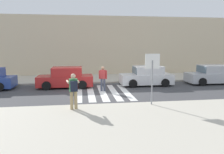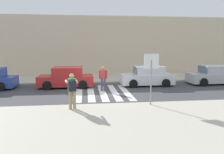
% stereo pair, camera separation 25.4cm
% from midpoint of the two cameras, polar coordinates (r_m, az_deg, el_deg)
% --- Properties ---
extents(ground_plane, '(120.00, 120.00, 0.00)m').
position_cam_midpoint_polar(ground_plane, '(14.75, -2.92, -4.16)').
color(ground_plane, '#424244').
extents(sidewalk_near, '(60.00, 6.00, 0.14)m').
position_cam_midpoint_polar(sidewalk_near, '(8.82, 0.71, -12.43)').
color(sidewalk_near, beige).
rests_on(sidewalk_near, ground).
extents(sidewalk_far, '(60.00, 4.80, 0.14)m').
position_cam_midpoint_polar(sidewalk_far, '(20.63, -4.39, -0.37)').
color(sidewalk_far, beige).
rests_on(sidewalk_far, ground).
extents(building_facade_far, '(56.00, 4.00, 6.16)m').
position_cam_midpoint_polar(building_facade_far, '(24.78, -5.11, 8.07)').
color(building_facade_far, beige).
rests_on(building_facade_far, ground).
extents(crosswalk_stripe_0, '(0.44, 5.20, 0.01)m').
position_cam_midpoint_polar(crosswalk_stripe_0, '(14.90, -9.14, -4.12)').
color(crosswalk_stripe_0, silver).
rests_on(crosswalk_stripe_0, ground).
extents(crosswalk_stripe_1, '(0.44, 5.20, 0.01)m').
position_cam_midpoint_polar(crosswalk_stripe_1, '(14.90, -6.06, -4.06)').
color(crosswalk_stripe_1, silver).
rests_on(crosswalk_stripe_1, ground).
extents(crosswalk_stripe_2, '(0.44, 5.20, 0.01)m').
position_cam_midpoint_polar(crosswalk_stripe_2, '(14.95, -2.98, -3.98)').
color(crosswalk_stripe_2, silver).
rests_on(crosswalk_stripe_2, ground).
extents(crosswalk_stripe_3, '(0.44, 5.20, 0.01)m').
position_cam_midpoint_polar(crosswalk_stripe_3, '(15.04, 0.06, -3.90)').
color(crosswalk_stripe_3, silver).
rests_on(crosswalk_stripe_3, ground).
extents(crosswalk_stripe_4, '(0.44, 5.20, 0.01)m').
position_cam_midpoint_polar(crosswalk_stripe_4, '(15.17, 3.06, -3.81)').
color(crosswalk_stripe_4, silver).
rests_on(crosswalk_stripe_4, ground).
extents(stop_sign, '(0.76, 0.08, 2.62)m').
position_cam_midpoint_polar(stop_sign, '(11.26, 9.85, 2.40)').
color(stop_sign, gray).
rests_on(stop_sign, sidewalk_near).
extents(photographer_with_backpack, '(0.66, 0.90, 1.72)m').
position_cam_midpoint_polar(photographer_with_backpack, '(10.53, -10.71, -2.91)').
color(photographer_with_backpack, tan).
rests_on(photographer_with_backpack, sidewalk_near).
extents(pedestrian_crossing, '(0.56, 0.34, 1.72)m').
position_cam_midpoint_polar(pedestrian_crossing, '(15.17, -2.87, -0.07)').
color(pedestrian_crossing, '#474C60').
rests_on(pedestrian_crossing, ground).
extents(parked_car_red, '(4.10, 1.92, 1.55)m').
position_cam_midpoint_polar(parked_car_red, '(16.88, -12.37, -0.25)').
color(parked_car_red, red).
rests_on(parked_car_red, ground).
extents(parked_car_white, '(4.10, 1.92, 1.55)m').
position_cam_midpoint_polar(parked_car_white, '(17.55, 8.62, 0.18)').
color(parked_car_white, white).
rests_on(parked_car_white, ground).
extents(parked_car_silver, '(4.10, 1.92, 1.55)m').
position_cam_midpoint_polar(parked_car_silver, '(19.89, 24.32, 0.48)').
color(parked_car_silver, '#B7BABF').
rests_on(parked_car_silver, ground).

